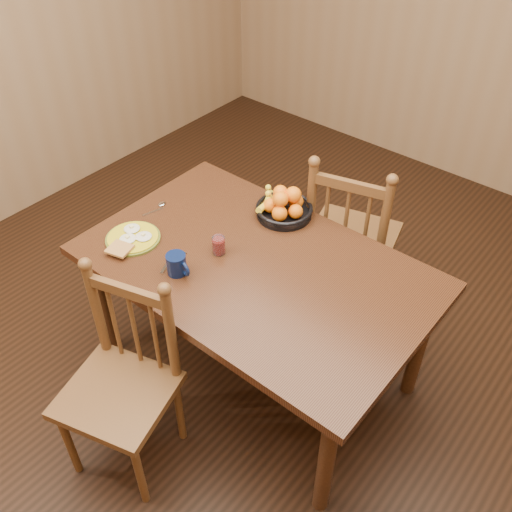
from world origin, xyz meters
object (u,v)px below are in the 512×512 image
Objects in this scene: dining_table at (256,278)px; breakfast_plate at (132,238)px; coffee_mug at (177,264)px; chair_far at (350,239)px; fruit_bowl at (283,206)px; chair_near at (122,384)px.

dining_table is 0.63m from breakfast_plate.
coffee_mug is at bearing -3.94° from breakfast_plate.
breakfast_plate is (-0.66, -0.96, 0.26)m from chair_far.
chair_far is 0.50m from fruit_bowl.
coffee_mug is 0.66m from fruit_bowl.
chair_near is (-0.23, -1.44, -0.03)m from chair_far.
chair_far is at bearing 56.17° from fruit_bowl.
breakfast_plate is 0.92× the size of fruit_bowl.
coffee_mug reaches higher than breakfast_plate.
chair_far is 1.07m from coffee_mug.
fruit_bowl reaches higher than breakfast_plate.
breakfast_plate is at bearing 40.41° from chair_far.
coffee_mug is at bearing -98.57° from fruit_bowl.
coffee_mug is 0.41× the size of fruit_bowl.
coffee_mug is (-0.32, -0.98, 0.30)m from chair_far.
dining_table is 0.43m from fruit_bowl.
fruit_bowl is at bearing 73.18° from chair_near.
breakfast_plate is at bearing 115.13° from chair_near.
dining_table is at bearing 23.35° from breakfast_plate.
chair_far reaches higher than fruit_bowl.
breakfast_plate is (-0.57, -0.25, 0.10)m from dining_table.
fruit_bowl reaches higher than dining_table.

